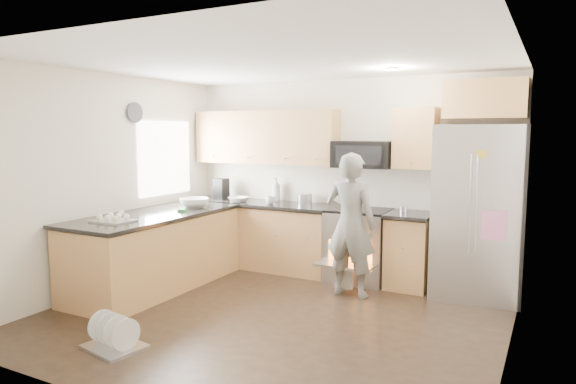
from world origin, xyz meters
The scene contains 8 objects.
ground centered at (0.00, 0.00, 0.00)m, with size 4.50×4.50×0.00m, color black.
room_shell centered at (-0.04, 0.02, 1.67)m, with size 4.54×4.04×2.62m.
back_cabinet_run centered at (-0.58, 1.75, 0.96)m, with size 4.45×0.64×2.50m.
peninsula centered at (-1.75, 0.25, 0.47)m, with size 0.96×2.36×1.04m.
stove_range centered at (0.35, 1.69, 0.68)m, with size 0.76×0.97×1.79m.
refrigerator centered at (1.77, 1.70, 0.99)m, with size 1.03×0.84×1.99m.
person centered at (0.47, 1.06, 0.84)m, with size 0.61×0.40×1.68m, color gray.
dish_rack centered at (-0.84, -1.31, 0.08)m, with size 0.57×0.49×0.31m.
Camera 1 is at (2.54, -4.45, 1.91)m, focal length 32.00 mm.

